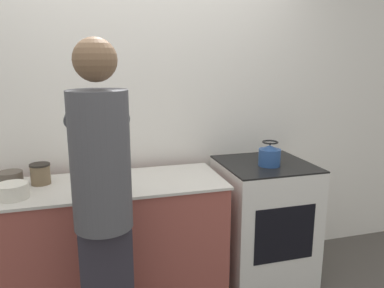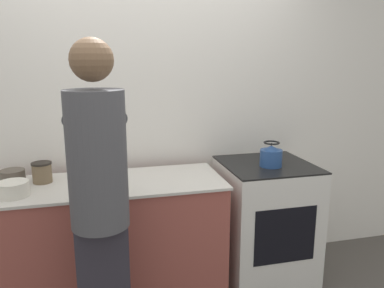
{
  "view_description": "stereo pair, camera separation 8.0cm",
  "coord_description": "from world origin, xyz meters",
  "px_view_note": "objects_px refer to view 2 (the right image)",
  "views": [
    {
      "loc": [
        -0.39,
        -2.11,
        1.68
      ],
      "look_at": [
        0.27,
        0.21,
        1.14
      ],
      "focal_mm": 35.0,
      "sensor_mm": 36.0,
      "label": 1
    },
    {
      "loc": [
        -0.32,
        -2.13,
        1.68
      ],
      "look_at": [
        0.27,
        0.21,
        1.14
      ],
      "focal_mm": 35.0,
      "sensor_mm": 36.0,
      "label": 2
    }
  ],
  "objects_px": {
    "cutting_board": "(101,186)",
    "bowl_prep": "(13,176)",
    "knife": "(99,184)",
    "canister_jar": "(42,172)",
    "person": "(99,198)",
    "kettle": "(271,156)",
    "oven": "(265,222)"
  },
  "relations": [
    {
      "from": "cutting_board",
      "to": "bowl_prep",
      "type": "height_order",
      "value": "bowl_prep"
    },
    {
      "from": "knife",
      "to": "canister_jar",
      "type": "relative_size",
      "value": 1.55
    },
    {
      "from": "person",
      "to": "canister_jar",
      "type": "bearing_deg",
      "value": 118.99
    },
    {
      "from": "cutting_board",
      "to": "bowl_prep",
      "type": "relative_size",
      "value": 2.14
    },
    {
      "from": "kettle",
      "to": "cutting_board",
      "type": "bearing_deg",
      "value": -177.13
    },
    {
      "from": "kettle",
      "to": "person",
      "type": "bearing_deg",
      "value": -157.08
    },
    {
      "from": "person",
      "to": "bowl_prep",
      "type": "distance_m",
      "value": 0.9
    },
    {
      "from": "oven",
      "to": "person",
      "type": "height_order",
      "value": "person"
    },
    {
      "from": "knife",
      "to": "bowl_prep",
      "type": "xyz_separation_m",
      "value": [
        -0.55,
        0.24,
        0.02
      ]
    },
    {
      "from": "kettle",
      "to": "canister_jar",
      "type": "bearing_deg",
      "value": 174.73
    },
    {
      "from": "knife",
      "to": "canister_jar",
      "type": "bearing_deg",
      "value": 136.43
    },
    {
      "from": "oven",
      "to": "knife",
      "type": "bearing_deg",
      "value": -175.0
    },
    {
      "from": "oven",
      "to": "bowl_prep",
      "type": "bearing_deg",
      "value": 175.78
    },
    {
      "from": "oven",
      "to": "knife",
      "type": "relative_size",
      "value": 4.41
    },
    {
      "from": "person",
      "to": "bowl_prep",
      "type": "relative_size",
      "value": 11.32
    },
    {
      "from": "bowl_prep",
      "to": "canister_jar",
      "type": "distance_m",
      "value": 0.2
    },
    {
      "from": "person",
      "to": "bowl_prep",
      "type": "xyz_separation_m",
      "value": [
        -0.56,
        0.71,
        -0.06
      ]
    },
    {
      "from": "person",
      "to": "canister_jar",
      "type": "distance_m",
      "value": 0.75
    },
    {
      "from": "cutting_board",
      "to": "bowl_prep",
      "type": "distance_m",
      "value": 0.62
    },
    {
      "from": "cutting_board",
      "to": "knife",
      "type": "distance_m",
      "value": 0.03
    },
    {
      "from": "cutting_board",
      "to": "canister_jar",
      "type": "distance_m",
      "value": 0.43
    },
    {
      "from": "kettle",
      "to": "bowl_prep",
      "type": "bearing_deg",
      "value": 173.54
    },
    {
      "from": "oven",
      "to": "kettle",
      "type": "xyz_separation_m",
      "value": [
        -0.01,
        -0.07,
        0.54
      ]
    },
    {
      "from": "kettle",
      "to": "bowl_prep",
      "type": "relative_size",
      "value": 1.15
    },
    {
      "from": "oven",
      "to": "bowl_prep",
      "type": "distance_m",
      "value": 1.84
    },
    {
      "from": "bowl_prep",
      "to": "canister_jar",
      "type": "xyz_separation_m",
      "value": [
        0.19,
        -0.05,
        0.03
      ]
    },
    {
      "from": "person",
      "to": "kettle",
      "type": "distance_m",
      "value": 1.31
    },
    {
      "from": "person",
      "to": "knife",
      "type": "height_order",
      "value": "person"
    },
    {
      "from": "kettle",
      "to": "canister_jar",
      "type": "height_order",
      "value": "kettle"
    },
    {
      "from": "oven",
      "to": "bowl_prep",
      "type": "relative_size",
      "value": 5.89
    },
    {
      "from": "person",
      "to": "cutting_board",
      "type": "relative_size",
      "value": 5.3
    },
    {
      "from": "person",
      "to": "oven",
      "type": "bearing_deg",
      "value": 25.51
    }
  ]
}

